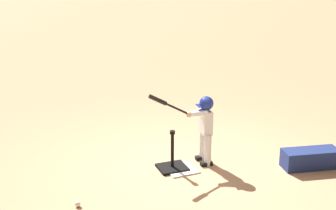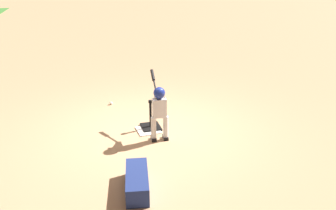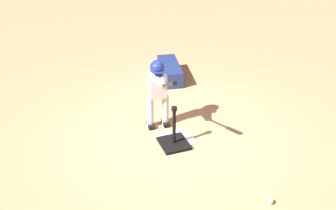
% 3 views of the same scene
% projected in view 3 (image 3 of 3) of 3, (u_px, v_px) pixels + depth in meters
% --- Properties ---
extents(ground_plane, '(90.00, 90.00, 0.00)m').
position_uv_depth(ground_plane, '(177.00, 139.00, 6.60)').
color(ground_plane, tan).
extents(home_plate, '(0.46, 0.46, 0.02)m').
position_uv_depth(home_plate, '(177.00, 139.00, 6.59)').
color(home_plate, white).
rests_on(home_plate, ground_plane).
extents(batting_tee, '(0.42, 0.38, 0.60)m').
position_uv_depth(batting_tee, '(174.00, 140.00, 6.45)').
color(batting_tee, black).
rests_on(batting_tee, ground_plane).
extents(batter_child, '(0.98, 0.34, 1.15)m').
position_uv_depth(batter_child, '(158.00, 87.00, 6.56)').
color(batter_child, silver).
rests_on(batter_child, ground_plane).
extents(baseball, '(0.07, 0.07, 0.07)m').
position_uv_depth(baseball, '(270.00, 201.00, 5.43)').
color(baseball, white).
rests_on(baseball, ground_plane).
extents(equipment_bag, '(0.88, 0.47, 0.28)m').
position_uv_depth(equipment_bag, '(170.00, 71.00, 8.21)').
color(equipment_bag, navy).
rests_on(equipment_bag, ground_plane).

